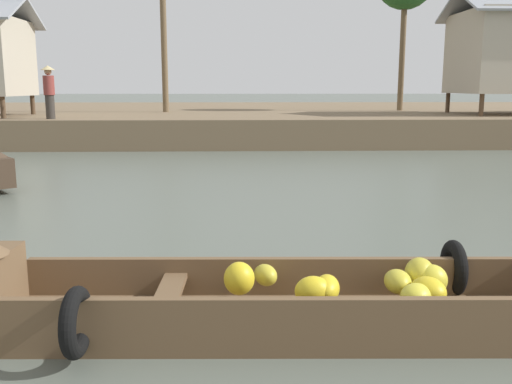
# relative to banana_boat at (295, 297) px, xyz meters

# --- Properties ---
(ground_plane) EXTENTS (300.00, 300.00, 0.00)m
(ground_plane) POSITION_rel_banana_boat_xyz_m (0.70, 4.90, -0.27)
(ground_plane) COLOR #596056
(riverbank_strip) EXTENTS (160.00, 20.00, 0.96)m
(riverbank_strip) POSITION_rel_banana_boat_xyz_m (0.70, 23.03, 0.20)
(riverbank_strip) COLOR #756047
(riverbank_strip) RESTS_ON ground
(banana_boat) EXTENTS (5.69, 1.64, 0.83)m
(banana_boat) POSITION_rel_banana_boat_xyz_m (0.00, 0.00, 0.00)
(banana_boat) COLOR brown
(banana_boat) RESTS_ON ground
(vendor_person) EXTENTS (0.44, 0.44, 1.66)m
(vendor_person) POSITION_rel_banana_boat_xyz_m (-6.36, 13.89, 1.61)
(vendor_person) COLOR #332D28
(vendor_person) RESTS_ON riverbank_strip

